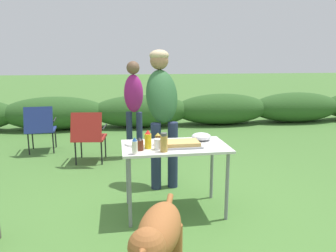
{
  "coord_description": "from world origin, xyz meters",
  "views": [
    {
      "loc": [
        -0.59,
        -3.25,
        1.64
      ],
      "look_at": [
        -0.03,
        0.27,
        0.89
      ],
      "focal_mm": 35.0,
      "sensor_mm": 36.0,
      "label": 1
    }
  ],
  "objects": [
    {
      "name": "bbq_sauce_bottle",
      "position": [
        -0.38,
        -0.13,
        0.8
      ],
      "size": [
        0.08,
        0.08,
        0.13
      ],
      "color": "#562314",
      "rests_on": "folding_table"
    },
    {
      "name": "folding_table",
      "position": [
        0.0,
        0.0,
        0.66
      ],
      "size": [
        1.1,
        0.64,
        0.74
      ],
      "color": "silver",
      "rests_on": "ground"
    },
    {
      "name": "paper_cup_stack",
      "position": [
        -0.19,
        -0.13,
        0.79
      ],
      "size": [
        0.08,
        0.08,
        0.11
      ],
      "primitive_type": "cylinder",
      "color": "white",
      "rests_on": "folding_table"
    },
    {
      "name": "plate_stack",
      "position": [
        -0.39,
        0.09,
        0.75
      ],
      "size": [
        0.25,
        0.25,
        0.02
      ],
      "primitive_type": "cylinder",
      "color": "white",
      "rests_on": "folding_table"
    },
    {
      "name": "ground_plane",
      "position": [
        0.0,
        0.0,
        0.0
      ],
      "size": [
        60.0,
        60.0,
        0.0
      ],
      "primitive_type": "plane",
      "color": "#477533"
    },
    {
      "name": "mixing_bowl",
      "position": [
        0.33,
        0.17,
        0.78
      ],
      "size": [
        0.21,
        0.21,
        0.08
      ],
      "primitive_type": "ellipsoid",
      "color": "silver",
      "rests_on": "folding_table"
    },
    {
      "name": "mayo_bottle",
      "position": [
        -0.43,
        -0.25,
        0.82
      ],
      "size": [
        0.06,
        0.06,
        0.16
      ],
      "color": "silver",
      "rests_on": "folding_table"
    },
    {
      "name": "dog",
      "position": [
        -0.34,
        -1.24,
        0.44
      ],
      "size": [
        0.49,
        1.01,
        0.67
      ],
      "rotation": [
        0.0,
        0.0,
        2.81
      ],
      "color": "#9E5B2D",
      "rests_on": "ground"
    },
    {
      "name": "mustard_bottle",
      "position": [
        -0.29,
        -0.07,
        0.83
      ],
      "size": [
        0.07,
        0.07,
        0.19
      ],
      "color": "yellow",
      "rests_on": "folding_table"
    },
    {
      "name": "food_tray",
      "position": [
        0.06,
        -0.06,
        0.77
      ],
      "size": [
        0.4,
        0.27,
        0.06
      ],
      "color": "#9E9EA3",
      "rests_on": "folding_table"
    },
    {
      "name": "camp_chair_near_hedge",
      "position": [
        -1.9,
        2.56,
        0.47
      ],
      "size": [
        0.51,
        0.62,
        0.83
      ],
      "rotation": [
        0.0,
        0.0,
        0.07
      ],
      "color": "navy",
      "rests_on": "ground"
    },
    {
      "name": "spice_jar",
      "position": [
        -0.15,
        -0.22,
        0.83
      ],
      "size": [
        0.07,
        0.07,
        0.19
      ],
      "color": "#B2893D",
      "rests_on": "folding_table"
    },
    {
      "name": "standing_person_in_gray_fleece",
      "position": [
        -0.02,
        0.79,
        1.08
      ],
      "size": [
        0.45,
        0.56,
        1.74
      ],
      "rotation": [
        0.0,
        0.0,
        0.1
      ],
      "color": "#232D4C",
      "rests_on": "ground"
    },
    {
      "name": "shrub_hedge",
      "position": [
        0.0,
        4.51,
        0.38
      ],
      "size": [
        14.4,
        0.9,
        0.76
      ],
      "color": "#2D5623",
      "rests_on": "ground"
    },
    {
      "name": "beer_bottle",
      "position": [
        -0.17,
        0.05,
        0.8
      ],
      "size": [
        0.06,
        0.06,
        0.13
      ],
      "color": "brown",
      "rests_on": "folding_table"
    },
    {
      "name": "camp_chair_green_behind_table",
      "position": [
        -1.03,
        1.84,
        0.47
      ],
      "size": [
        0.53,
        0.64,
        0.83
      ],
      "rotation": [
        0.0,
        0.0,
        -0.12
      ],
      "color": "maroon",
      "rests_on": "ground"
    },
    {
      "name": "standing_person_with_beanie",
      "position": [
        -0.31,
        2.08,
        0.97
      ],
      "size": [
        0.37,
        0.32,
        1.58
      ],
      "rotation": [
        0.0,
        0.0,
        -0.32
      ],
      "color": "#232D4C",
      "rests_on": "ground"
    }
  ]
}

